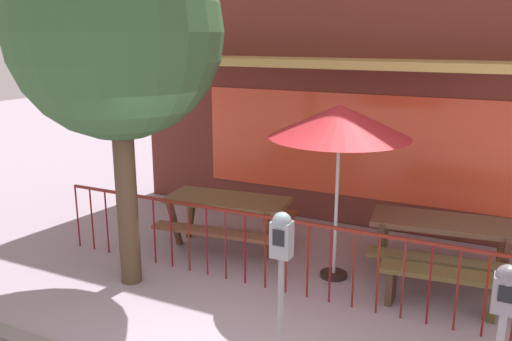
# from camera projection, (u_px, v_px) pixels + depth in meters

# --- Properties ---
(pub_storefront) EXTENTS (8.05, 1.51, 5.88)m
(pub_storefront) POSITION_uv_depth(u_px,v_px,m) (360.00, 47.00, 8.38)
(pub_storefront) COLOR #391A16
(pub_storefront) RESTS_ON ground
(patio_fence_front) EXTENTS (6.79, 0.04, 0.97)m
(patio_fence_front) POSITION_uv_depth(u_px,v_px,m) (286.00, 243.00, 6.38)
(patio_fence_front) COLOR maroon
(patio_fence_front) RESTS_ON ground
(picnic_table_left) EXTENTS (1.94, 1.55, 0.79)m
(picnic_table_left) POSITION_uv_depth(u_px,v_px,m) (228.00, 208.00, 7.79)
(picnic_table_left) COLOR brown
(picnic_table_left) RESTS_ON ground
(picnic_table_right) EXTENTS (1.95, 1.56, 0.79)m
(picnic_table_right) POSITION_uv_depth(u_px,v_px,m) (442.00, 232.00, 6.86)
(picnic_table_right) COLOR brown
(picnic_table_right) RESTS_ON ground
(patio_umbrella) EXTENTS (1.77, 1.77, 2.28)m
(patio_umbrella) POSITION_uv_depth(u_px,v_px,m) (340.00, 122.00, 6.46)
(patio_umbrella) COLOR black
(patio_umbrella) RESTS_ON ground
(patio_bench) EXTENTS (1.43, 0.47, 0.48)m
(patio_bench) POSITION_uv_depth(u_px,v_px,m) (442.00, 282.00, 6.05)
(patio_bench) COLOR brown
(patio_bench) RESTS_ON ground
(parking_meter_near) EXTENTS (0.18, 0.17, 1.58)m
(parking_meter_near) POSITION_uv_depth(u_px,v_px,m) (504.00, 312.00, 3.69)
(parking_meter_near) COLOR gray
(parking_meter_near) RESTS_ON ground
(parking_meter_far) EXTENTS (0.18, 0.17, 1.62)m
(parking_meter_far) POSITION_uv_depth(u_px,v_px,m) (281.00, 252.00, 4.63)
(parking_meter_far) COLOR slate
(parking_meter_far) RESTS_ON ground
(street_tree) EXTENTS (2.50, 2.50, 4.39)m
(street_tree) POSITION_uv_depth(u_px,v_px,m) (116.00, 34.00, 6.07)
(street_tree) COLOR #4A3927
(street_tree) RESTS_ON ground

